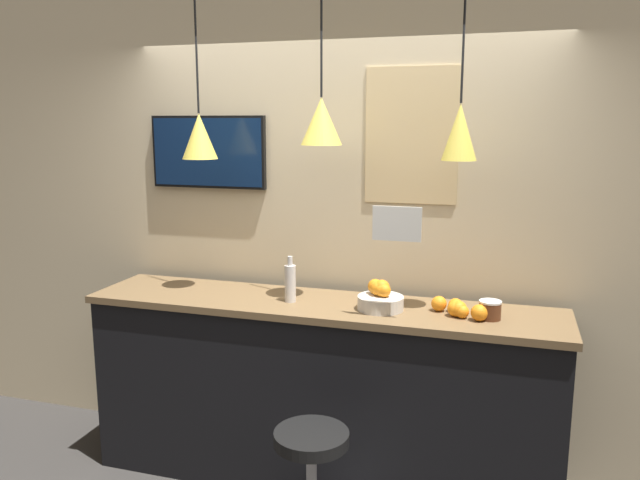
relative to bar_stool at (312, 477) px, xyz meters
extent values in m
cube|color=beige|center=(-0.15, 1.01, 1.05)|extent=(8.00, 0.06, 2.90)
cube|color=black|center=(-0.15, 0.63, 0.11)|extent=(2.60, 0.51, 1.02)
cube|color=brown|center=(-0.15, 0.63, 0.64)|extent=(2.64, 0.55, 0.04)
cylinder|color=black|center=(0.00, 0.00, 0.20)|extent=(0.35, 0.35, 0.06)
cylinder|color=beige|center=(0.19, 0.60, 0.70)|extent=(0.24, 0.24, 0.07)
sphere|color=orange|center=(0.20, 0.61, 0.77)|extent=(0.09, 0.09, 0.09)
sphere|color=orange|center=(0.15, 0.64, 0.77)|extent=(0.08, 0.08, 0.08)
sphere|color=orange|center=(0.21, 0.59, 0.77)|extent=(0.07, 0.07, 0.07)
sphere|color=orange|center=(0.20, 0.59, 0.77)|extent=(0.07, 0.07, 0.07)
sphere|color=orange|center=(0.18, 0.61, 0.77)|extent=(0.08, 0.08, 0.08)
sphere|color=orange|center=(0.58, 0.61, 0.69)|extent=(0.07, 0.07, 0.07)
sphere|color=orange|center=(0.58, 0.67, 0.70)|extent=(0.07, 0.07, 0.07)
sphere|color=orange|center=(0.60, 0.59, 0.70)|extent=(0.08, 0.08, 0.08)
sphere|color=orange|center=(0.49, 0.66, 0.70)|extent=(0.08, 0.08, 0.08)
sphere|color=orange|center=(0.70, 0.55, 0.70)|extent=(0.08, 0.08, 0.08)
sphere|color=orange|center=(0.59, 0.64, 0.69)|extent=(0.07, 0.07, 0.07)
sphere|color=orange|center=(0.62, 0.57, 0.69)|extent=(0.07, 0.07, 0.07)
sphere|color=orange|center=(0.59, 0.60, 0.69)|extent=(0.07, 0.07, 0.07)
sphere|color=orange|center=(0.58, 0.59, 0.70)|extent=(0.08, 0.08, 0.08)
cylinder|color=silver|center=(-0.31, 0.60, 0.76)|extent=(0.06, 0.06, 0.20)
cylinder|color=silver|center=(-0.31, 0.60, 0.89)|extent=(0.03, 0.03, 0.05)
cylinder|color=#562D19|center=(0.75, 0.60, 0.70)|extent=(0.11, 0.11, 0.09)
cylinder|color=white|center=(0.75, 0.60, 0.75)|extent=(0.11, 0.11, 0.01)
cylinder|color=black|center=(-0.87, 0.65, 2.04)|extent=(0.01, 0.01, 0.71)
cone|color=#EAD14C|center=(-0.87, 0.65, 1.56)|extent=(0.20, 0.20, 0.25)
sphere|color=#F9EFCC|center=(-0.87, 0.65, 1.45)|extent=(0.04, 0.04, 0.04)
cylinder|color=black|center=(-0.15, 0.65, 2.08)|extent=(0.01, 0.01, 0.63)
cone|color=#EAD14C|center=(-0.15, 0.65, 1.64)|extent=(0.22, 0.22, 0.25)
sphere|color=#F9EFCC|center=(-0.15, 0.65, 1.54)|extent=(0.04, 0.04, 0.04)
cylinder|color=black|center=(0.56, 0.65, 2.06)|extent=(0.01, 0.01, 0.67)
cone|color=#EAD14C|center=(0.56, 0.65, 1.59)|extent=(0.18, 0.18, 0.28)
sphere|color=#F9EFCC|center=(0.56, 0.65, 1.47)|extent=(0.04, 0.04, 0.04)
cube|color=black|center=(-0.97, 0.96, 1.45)|extent=(0.75, 0.04, 0.44)
cube|color=#0F2347|center=(-0.97, 0.95, 1.45)|extent=(0.72, 0.01, 0.41)
cube|color=white|center=(0.30, 0.43, 1.15)|extent=(0.24, 0.01, 0.17)
cube|color=#DBBC84|center=(0.27, 0.98, 1.56)|extent=(0.52, 0.01, 0.75)
camera|label=1|loc=(0.82, -2.53, 1.64)|focal=35.00mm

